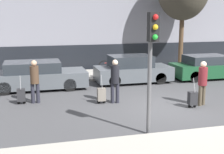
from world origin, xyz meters
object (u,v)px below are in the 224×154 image
trolley_center (101,94)px  trolley_right (193,98)px  trolley_left (21,95)px  parked_car_2 (207,67)px  traffic_light (152,49)px  pedestrian_right (203,81)px  pedestrian_left (35,79)px  parked_car_1 (132,70)px  parked_car_0 (36,76)px  pedestrian_center (115,79)px  parked_bicycle (113,66)px

trolley_center → trolley_right: trolley_center is taller
trolley_left → trolley_center: bearing=-13.6°
parked_car_2 → traffic_light: bearing=-131.5°
trolley_center → pedestrian_right: size_ratio=0.67×
pedestrian_left → trolley_right: (5.77, -2.21, -0.62)m
parked_car_1 → parked_car_2: size_ratio=0.98×
trolley_center → trolley_right: 3.54m
parked_car_0 → trolley_center: parked_car_0 is taller
parked_car_1 → pedestrian_right: bearing=-74.6°
pedestrian_center → pedestrian_right: pedestrian_center is taller
trolley_center → pedestrian_right: pedestrian_right is taller
parked_bicycle → trolley_right: bearing=-81.2°
parked_car_2 → pedestrian_right: bearing=-123.7°
parked_bicycle → traffic_light: bearing=-98.6°
pedestrian_center → parked_bicycle: 6.27m
parked_car_0 → parked_car_2: 9.27m
parked_car_1 → parked_car_2: parked_car_1 is taller
trolley_right → pedestrian_left: bearing=159.1°
parked_car_2 → trolley_left: (-9.91, -2.62, -0.25)m
pedestrian_right → traffic_light: size_ratio=0.49×
trolley_right → pedestrian_right: bearing=21.7°
trolley_center → pedestrian_center: bearing=-6.0°
trolley_left → parked_bicycle: trolley_left is taller
pedestrian_left → trolley_left: size_ratio=1.50×
parked_car_0 → trolley_left: (-0.65, -2.47, -0.27)m
parked_car_0 → parked_car_1: 4.90m
parked_car_2 → traffic_light: size_ratio=1.12×
parked_car_0 → traffic_light: size_ratio=1.31×
trolley_center → trolley_right: bearing=-24.2°
pedestrian_center → pedestrian_right: (3.19, -1.19, -0.01)m
parked_car_1 → pedestrian_left: size_ratio=2.25×
pedestrian_center → parked_bicycle: size_ratio=1.00×
pedestrian_right → parked_bicycle: size_ratio=0.99×
pedestrian_center → trolley_right: size_ratio=1.51×
parked_car_1 → trolley_center: bearing=-125.5°
pedestrian_left → trolley_left: pedestrian_left is taller
parked_car_0 → pedestrian_center: (2.99, -3.27, 0.37)m
parked_car_0 → pedestrian_center: 4.45m
pedestrian_center → trolley_right: bearing=-21.4°
parked_car_2 → trolley_center: parked_car_2 is taller
pedestrian_left → pedestrian_center: (3.09, -0.81, 0.01)m
pedestrian_center → traffic_light: (0.08, -3.57, 1.55)m
pedestrian_left → pedestrian_center: size_ratio=0.99×
parked_car_2 → parked_bicycle: bearing=150.9°
pedestrian_left → parked_car_1: bearing=27.8°
parked_car_1 → pedestrian_left: 5.68m
pedestrian_right → parked_car_2: bearing=34.7°
pedestrian_left → pedestrian_right: 6.60m
pedestrian_center → trolley_center: (-0.55, 0.06, -0.63)m
trolley_right → trolley_left: bearing=160.8°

